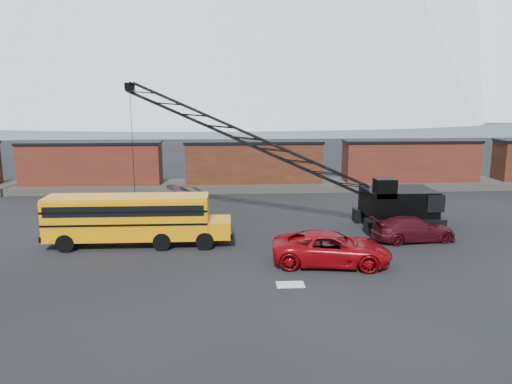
% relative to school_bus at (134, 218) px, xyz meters
% --- Properties ---
extents(ground, '(160.00, 160.00, 0.00)m').
position_rel_school_bus_xyz_m(ground, '(8.50, -3.18, -1.79)').
color(ground, black).
rests_on(ground, ground).
extents(gravel_berm, '(120.00, 5.00, 0.70)m').
position_rel_school_bus_xyz_m(gravel_berm, '(8.50, 18.82, -1.44)').
color(gravel_berm, '#49433C').
rests_on(gravel_berm, ground).
extents(boxcar_west_near, '(13.70, 3.10, 4.17)m').
position_rel_school_bus_xyz_m(boxcar_west_near, '(-7.50, 18.82, 0.97)').
color(boxcar_west_near, '#471A14').
rests_on(boxcar_west_near, gravel_berm).
extents(boxcar_mid, '(13.70, 3.10, 4.17)m').
position_rel_school_bus_xyz_m(boxcar_mid, '(8.50, 18.82, 0.97)').
color(boxcar_mid, '#532517').
rests_on(boxcar_mid, gravel_berm).
extents(boxcar_east_near, '(13.70, 3.10, 4.17)m').
position_rel_school_bus_xyz_m(boxcar_east_near, '(24.50, 18.82, 0.97)').
color(boxcar_east_near, '#471A14').
rests_on(boxcar_east_near, gravel_berm).
extents(snow_patch, '(1.40, 0.90, 0.02)m').
position_rel_school_bus_xyz_m(snow_patch, '(9.00, -7.18, -1.78)').
color(snow_patch, silver).
rests_on(snow_patch, ground).
extents(school_bus, '(11.65, 2.65, 3.19)m').
position_rel_school_bus_xyz_m(school_bus, '(0.00, 0.00, 0.00)').
color(school_bus, orange).
rests_on(school_bus, ground).
extents(red_pickup, '(6.98, 3.95, 1.84)m').
position_rel_school_bus_xyz_m(red_pickup, '(11.67, -4.22, -0.87)').
color(red_pickup, '#95070D').
rests_on(red_pickup, ground).
extents(maroon_suv, '(5.66, 2.81, 1.58)m').
position_rel_school_bus_xyz_m(maroon_suv, '(17.94, 0.04, -1.00)').
color(maroon_suv, '#3D0A12').
rests_on(maroon_suv, ground).
extents(crawler_crane, '(22.48, 6.22, 10.44)m').
position_rel_school_bus_xyz_m(crawler_crane, '(8.08, 5.27, 4.15)').
color(crawler_crane, black).
rests_on(crawler_crane, ground).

